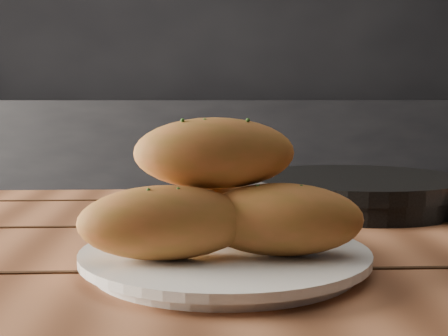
% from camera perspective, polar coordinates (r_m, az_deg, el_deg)
% --- Properties ---
extents(back_wall, '(4.00, 0.04, 2.70)m').
position_cam_1_polar(back_wall, '(2.94, 0.03, 15.02)').
color(back_wall, black).
rests_on(back_wall, ground).
extents(counter, '(2.80, 0.60, 0.90)m').
position_cam_1_polar(counter, '(2.65, 0.33, -3.56)').
color(counter, black).
rests_on(counter, ground).
extents(table, '(1.63, 0.83, 0.75)m').
position_cam_1_polar(table, '(0.70, 7.57, -14.62)').
color(table, '#9F5E3B').
rests_on(table, ground).
extents(plate, '(0.26, 0.26, 0.02)m').
position_cam_1_polar(plate, '(0.57, 0.09, -8.25)').
color(plate, white).
rests_on(plate, table).
extents(bread_rolls, '(0.25, 0.20, 0.12)m').
position_cam_1_polar(bread_rolls, '(0.56, -0.42, -2.94)').
color(bread_rolls, '#B35E31').
rests_on(bread_rolls, plate).
extents(skillet, '(0.43, 0.31, 0.05)m').
position_cam_1_polar(skillet, '(0.91, 12.05, -2.06)').
color(skillet, black).
rests_on(skillet, table).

